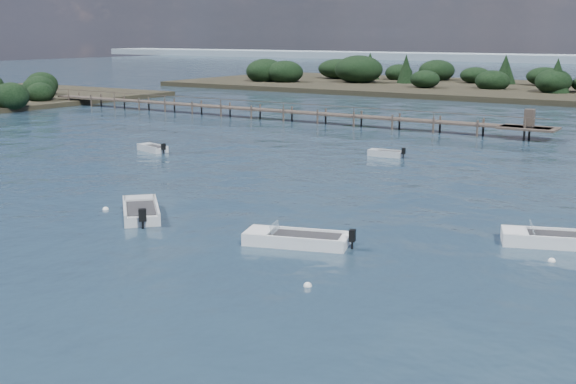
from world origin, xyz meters
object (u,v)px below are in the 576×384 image
Objects in this scene: dinghy_mid_grey at (141,213)px; dinghy_mid_white_a at (296,241)px; tender_far_grey at (153,149)px; jetty at (288,112)px; dinghy_mid_white_b at (554,242)px; tender_far_white at (385,155)px.

dinghy_mid_white_a is at bearing 0.23° from dinghy_mid_grey.
dinghy_mid_white_a is at bearing -33.73° from tender_far_grey.
dinghy_mid_grey is 0.90× the size of dinghy_mid_white_a.
jetty is at bearing 123.51° from dinghy_mid_white_a.
dinghy_mid_grey is at bearing -161.93° from dinghy_mid_white_b.
dinghy_mid_white_b is (33.52, -9.60, 0.02)m from tender_far_grey.
dinghy_mid_white_b is at bearing 18.07° from dinghy_mid_grey.
tender_far_grey is 18.59m from tender_far_white.
dinghy_mid_grey is 9.53m from dinghy_mid_white_a.
dinghy_mid_white_a reaches higher than tender_far_white.
tender_far_grey is 34.87m from dinghy_mid_white_b.
dinghy_mid_white_b is at bearing -46.42° from tender_far_white.
dinghy_mid_white_a is (6.96, -23.83, 0.01)m from tender_far_white.
jetty is at bearing 95.40° from tender_far_grey.
dinghy_mid_grey is (-2.58, -23.87, 0.03)m from tender_far_white.
dinghy_mid_white_b is 20.30m from dinghy_mid_grey.
dinghy_mid_white_b is 0.08× the size of jetty.
dinghy_mid_white_a reaches higher than tender_far_grey.
dinghy_mid_grey reaches higher than dinghy_mid_white_a.
tender_far_white is 0.58× the size of dinghy_mid_white_a.
dinghy_mid_grey reaches higher than dinghy_mid_white_b.
tender_far_grey is 28.56m from dinghy_mid_white_a.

